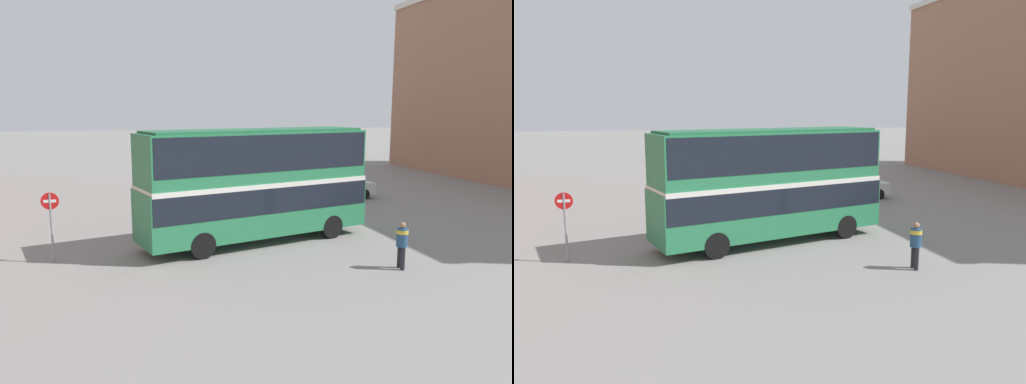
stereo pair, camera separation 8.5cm
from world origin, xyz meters
The scene contains 5 objects.
ground_plane centered at (0.00, 0.00, 0.00)m, with size 240.00×240.00×0.00m, color gray.
double_decker_bus centered at (-0.31, -0.72, 2.76)m, with size 10.33×5.03×4.82m.
pedestrian_foreground centered at (3.75, -5.64, 1.05)m, with size 0.44×0.44×1.71m.
parked_car_kerb_near centered at (7.70, 8.17, 0.76)m, with size 4.11×1.88×1.48m.
no_entry_sign centered at (-8.36, -1.65, 1.77)m, with size 0.63×0.08×2.64m.
Camera 2 is at (-5.57, -20.92, 5.65)m, focal length 35.00 mm.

